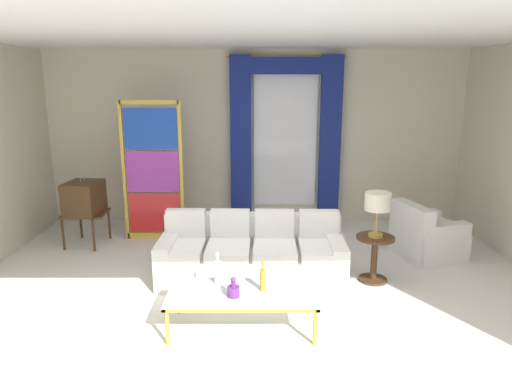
% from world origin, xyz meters
% --- Properties ---
extents(ground_plane, '(16.00, 16.00, 0.00)m').
position_xyz_m(ground_plane, '(0.00, 0.00, 0.00)').
color(ground_plane, white).
extents(wall_rear, '(8.00, 0.12, 3.00)m').
position_xyz_m(wall_rear, '(0.00, 3.06, 1.50)').
color(wall_rear, beige).
rests_on(wall_rear, ground).
extents(ceiling_slab, '(8.00, 7.60, 0.04)m').
position_xyz_m(ceiling_slab, '(0.00, 0.80, 3.02)').
color(ceiling_slab, white).
extents(curtained_window, '(2.00, 0.17, 2.70)m').
position_xyz_m(curtained_window, '(0.52, 2.89, 1.74)').
color(curtained_window, white).
rests_on(curtained_window, ground).
extents(couch_white_long, '(2.36, 0.97, 0.86)m').
position_xyz_m(couch_white_long, '(-0.05, 0.52, 0.31)').
color(couch_white_long, white).
rests_on(couch_white_long, ground).
extents(coffee_table, '(1.51, 0.70, 0.41)m').
position_xyz_m(coffee_table, '(-0.14, -0.75, 0.38)').
color(coffee_table, silver).
rests_on(coffee_table, ground).
extents(bottle_blue_decanter, '(0.07, 0.07, 0.34)m').
position_xyz_m(bottle_blue_decanter, '(-0.40, -0.53, 0.55)').
color(bottle_blue_decanter, silver).
rests_on(bottle_blue_decanter, coffee_table).
extents(bottle_crystal_tall, '(0.12, 0.12, 0.21)m').
position_xyz_m(bottle_crystal_tall, '(-0.22, -0.85, 0.48)').
color(bottle_crystal_tall, '#753384').
rests_on(bottle_crystal_tall, coffee_table).
extents(bottle_amber_squat, '(0.06, 0.06, 0.32)m').
position_xyz_m(bottle_amber_squat, '(0.08, -0.71, 0.54)').
color(bottle_amber_squat, gold).
rests_on(bottle_amber_squat, coffee_table).
extents(vintage_tv, '(0.62, 0.65, 1.35)m').
position_xyz_m(vintage_tv, '(-2.62, 1.75, 0.73)').
color(vintage_tv, '#472D19').
rests_on(vintage_tv, ground).
extents(armchair_white, '(1.01, 1.00, 0.80)m').
position_xyz_m(armchair_white, '(2.45, 1.25, 0.29)').
color(armchair_white, white).
rests_on(armchair_white, ground).
extents(stained_glass_divider, '(0.95, 0.05, 2.20)m').
position_xyz_m(stained_glass_divider, '(-1.61, 2.01, 1.06)').
color(stained_glass_divider, gold).
rests_on(stained_glass_divider, ground).
extents(peacock_figurine, '(0.44, 0.60, 0.50)m').
position_xyz_m(peacock_figurine, '(-1.08, 1.53, 0.22)').
color(peacock_figurine, beige).
rests_on(peacock_figurine, ground).
extents(round_side_table, '(0.48, 0.48, 0.59)m').
position_xyz_m(round_side_table, '(1.51, 0.41, 0.36)').
color(round_side_table, '#472D19').
rests_on(round_side_table, ground).
extents(table_lamp_brass, '(0.32, 0.32, 0.57)m').
position_xyz_m(table_lamp_brass, '(1.51, 0.41, 1.03)').
color(table_lamp_brass, '#B29338').
rests_on(table_lamp_brass, round_side_table).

